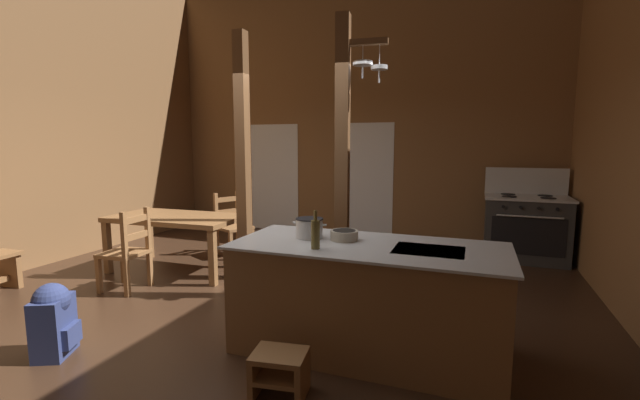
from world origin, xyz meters
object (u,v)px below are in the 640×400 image
dining_table (176,222)px  mixing_bowl_on_counter (344,235)px  stockpot_on_counter (309,228)px  bottle_tall_on_counter (315,234)px  stove_range (525,227)px  ladderback_chair_near_window (128,252)px  step_stool (280,370)px  backpack (53,318)px  ladderback_chair_by_post (232,226)px  kitchen_island (367,298)px

dining_table → mixing_bowl_on_counter: bearing=-23.5°
stockpot_on_counter → bottle_tall_on_counter: bottle_tall_on_counter is taller
stove_range → stockpot_on_counter: 3.98m
stove_range → stockpot_on_counter: (-2.02, -3.40, 0.49)m
stove_range → dining_table: bearing=-153.3°
ladderback_chair_near_window → bottle_tall_on_counter: size_ratio=3.21×
step_stool → backpack: (-1.91, -0.15, 0.14)m
dining_table → ladderback_chair_by_post: size_ratio=1.82×
backpack → stockpot_on_counter: size_ratio=1.94×
stockpot_on_counter → bottle_tall_on_counter: (0.18, -0.33, 0.03)m
step_stool → kitchen_island: bearing=64.1°
bottle_tall_on_counter → ladderback_chair_by_post: bearing=133.1°
dining_table → stockpot_on_counter: (2.38, -1.19, 0.32)m
kitchen_island → dining_table: bearing=156.7°
dining_table → bottle_tall_on_counter: size_ratio=5.85×
kitchen_island → dining_table: size_ratio=1.25×
ladderback_chair_near_window → dining_table: bearing=88.6°
backpack → mixing_bowl_on_counter: bearing=26.7°
ladderback_chair_near_window → ladderback_chair_by_post: (0.28, 1.76, 0.00)m
dining_table → bottle_tall_on_counter: 3.00m
kitchen_island → bottle_tall_on_counter: 0.71m
dining_table → backpack: size_ratio=2.91×
mixing_bowl_on_counter → dining_table: bearing=156.5°
kitchen_island → ladderback_chair_near_window: 2.95m
stove_range → step_stool: bearing=-113.8°
ladderback_chair_by_post → bottle_tall_on_counter: bottle_tall_on_counter is taller
kitchen_island → backpack: bearing=-157.3°
backpack → stockpot_on_counter: (1.78, 1.02, 0.66)m
kitchen_island → ladderback_chair_by_post: size_ratio=2.28×
kitchen_island → step_stool: (-0.39, -0.81, -0.27)m
backpack → stockpot_on_counter: bearing=29.9°
kitchen_island → stockpot_on_counter: size_ratio=7.06×
ladderback_chair_near_window → ladderback_chair_by_post: bearing=80.9°
kitchen_island → ladderback_chair_near_window: (-2.92, 0.42, 0.01)m
step_stool → backpack: backpack is taller
stockpot_on_counter → kitchen_island: bearing=-6.6°
ladderback_chair_near_window → stockpot_on_counter: size_ratio=3.10×
kitchen_island → stove_range: bearing=66.7°
step_stool → ladderback_chair_by_post: ladderback_chair_by_post is taller
dining_table → mixing_bowl_on_counter: 2.93m
backpack → bottle_tall_on_counter: size_ratio=2.01×
backpack → bottle_tall_on_counter: 2.19m
dining_table → bottle_tall_on_counter: (2.56, -1.52, 0.35)m
ladderback_chair_near_window → ladderback_chair_by_post: size_ratio=1.00×
kitchen_island → ladderback_chair_near_window: bearing=171.8°
ladderback_chair_near_window → backpack: 1.52m
stove_range → bottle_tall_on_counter: stove_range is taller
dining_table → stockpot_on_counter: bearing=-26.5°
dining_table → ladderback_chair_near_window: size_ratio=1.82×
kitchen_island → ladderback_chair_by_post: ladderback_chair_by_post is taller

